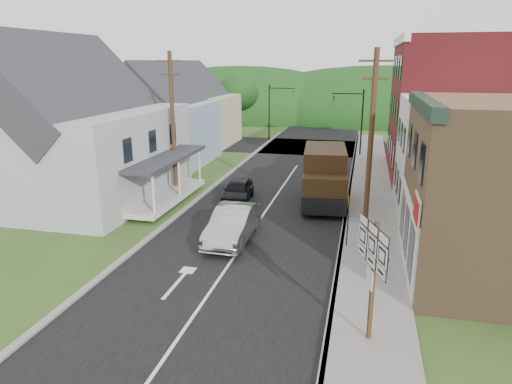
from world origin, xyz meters
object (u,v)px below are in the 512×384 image
Objects in this scene: delivery_van at (324,177)px; dark_sedan at (238,190)px; silver_sedan at (233,224)px; warning_sign at (348,213)px; route_sign_cluster at (372,265)px.

dark_sedan is at bearing -178.56° from delivery_van.
silver_sedan is 5.46m from warning_sign.
delivery_van is 2.49× the size of warning_sign.
route_sign_cluster reaches higher than dark_sedan.
route_sign_cluster reaches higher than warning_sign.
delivery_van is 14.26m from route_sign_cluster.
delivery_van is at bearing 80.03° from route_sign_cluster.
warning_sign is at bearing -46.43° from dark_sedan.
silver_sedan is at bearing -123.74° from delivery_van.
warning_sign reaches higher than silver_sedan.
route_sign_cluster reaches higher than silver_sedan.
dark_sedan is 15.62m from route_sign_cluster.
delivery_van reaches higher than warning_sign.
warning_sign is at bearing 2.28° from silver_sedan.
silver_sedan is 6.45m from dark_sedan.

